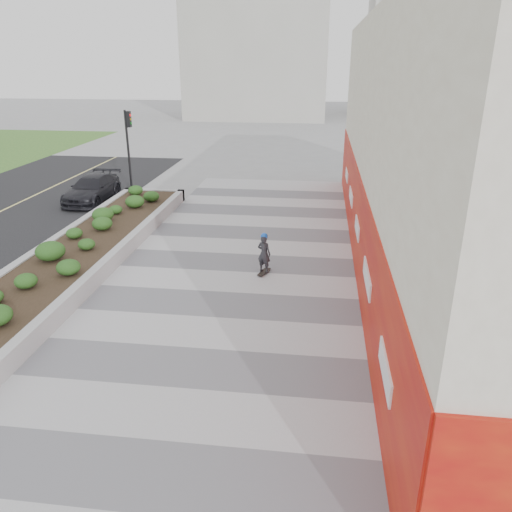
# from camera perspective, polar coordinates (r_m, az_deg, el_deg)

# --- Properties ---
(ground) EXTENTS (160.00, 160.00, 0.00)m
(ground) POSITION_cam_1_polar(r_m,az_deg,el_deg) (10.44, -9.44, -17.97)
(ground) COLOR gray
(ground) RESTS_ON ground
(walkway) EXTENTS (8.00, 36.00, 0.01)m
(walkway) POSITION_cam_1_polar(r_m,az_deg,el_deg) (12.80, -5.69, -9.54)
(walkway) COLOR #A8A8AD
(walkway) RESTS_ON ground
(building) EXTENTS (6.04, 24.08, 8.00)m
(building) POSITION_cam_1_polar(r_m,az_deg,el_deg) (17.40, 22.12, 11.37)
(building) COLOR beige
(building) RESTS_ON ground
(planter) EXTENTS (3.00, 18.00, 0.90)m
(planter) POSITION_cam_1_polar(r_m,az_deg,el_deg) (17.86, -20.33, -0.07)
(planter) COLOR #9E9EA0
(planter) RESTS_ON ground
(traffic_signal_near) EXTENTS (0.33, 0.28, 4.20)m
(traffic_signal_near) POSITION_cam_1_polar(r_m,az_deg,el_deg) (27.29, -14.36, 12.84)
(traffic_signal_near) COLOR black
(traffic_signal_near) RESTS_ON ground
(distant_bldg_north_l) EXTENTS (16.00, 12.00, 20.00)m
(distant_bldg_north_l) POSITION_cam_1_polar(r_m,az_deg,el_deg) (63.21, 0.33, 24.67)
(distant_bldg_north_l) COLOR #ADAAA3
(distant_bldg_north_l) RESTS_ON ground
(distant_bldg_north_r) EXTENTS (14.00, 10.00, 24.00)m
(distant_bldg_north_r) POSITION_cam_1_polar(r_m,az_deg,el_deg) (68.99, 19.43, 24.98)
(distant_bldg_north_r) COLOR #ADAAA3
(distant_bldg_north_r) RESTS_ON ground
(manhole_cover) EXTENTS (0.44, 0.44, 0.01)m
(manhole_cover) POSITION_cam_1_polar(r_m,az_deg,el_deg) (12.71, -3.46, -9.73)
(manhole_cover) COLOR #595654
(manhole_cover) RESTS_ON ground
(skateboarder) EXTENTS (0.54, 0.75, 1.42)m
(skateboarder) POSITION_cam_1_polar(r_m,az_deg,el_deg) (16.21, 0.93, 0.31)
(skateboarder) COLOR beige
(skateboarder) RESTS_ON ground
(car_dark) EXTENTS (1.74, 4.25, 1.23)m
(car_dark) POSITION_cam_1_polar(r_m,az_deg,el_deg) (26.21, -18.23, 7.31)
(car_dark) COLOR black
(car_dark) RESTS_ON ground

